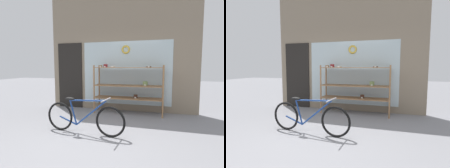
# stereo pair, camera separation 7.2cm
# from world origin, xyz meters

# --- Properties ---
(ground_plane) EXTENTS (30.00, 30.00, 0.00)m
(ground_plane) POSITION_xyz_m (0.00, 0.00, 0.00)
(ground_plane) COLOR gray
(storefront_facade) EXTENTS (4.54, 0.13, 3.94)m
(storefront_facade) POSITION_xyz_m (-0.05, 2.51, 1.90)
(storefront_facade) COLOR gray
(storefront_facade) RESTS_ON ground_plane
(display_case) EXTENTS (1.95, 0.48, 1.41)m
(display_case) POSITION_xyz_m (0.34, 2.14, 0.85)
(display_case) COLOR #8E6642
(display_case) RESTS_ON ground_plane
(bicycle) EXTENTS (1.73, 0.46, 0.73)m
(bicycle) POSITION_xyz_m (-0.24, 0.41, 0.33)
(bicycle) COLOR black
(bicycle) RESTS_ON ground_plane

